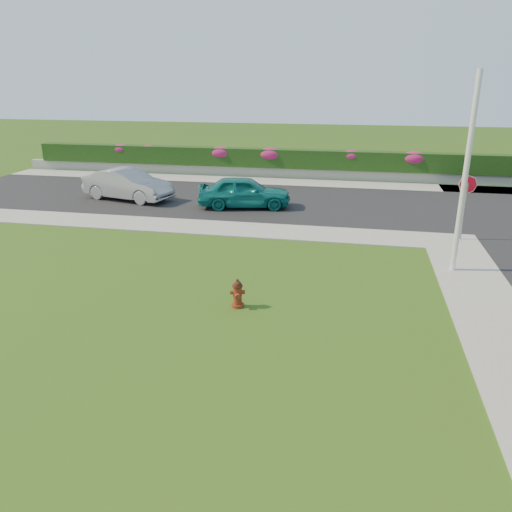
% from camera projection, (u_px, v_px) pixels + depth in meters
% --- Properties ---
extents(ground, '(120.00, 120.00, 0.00)m').
position_uv_depth(ground, '(193.00, 342.00, 11.39)').
color(ground, black).
rests_on(ground, ground).
extents(street_far, '(26.00, 8.00, 0.04)m').
position_uv_depth(street_far, '(186.00, 197.00, 25.25)').
color(street_far, black).
rests_on(street_far, ground).
extents(sidewalk_far, '(24.00, 2.00, 0.04)m').
position_uv_depth(sidewalk_far, '(124.00, 223.00, 20.82)').
color(sidewalk_far, gray).
rests_on(sidewalk_far, ground).
extents(curb_corner, '(2.00, 2.00, 0.04)m').
position_uv_depth(curb_corner, '(451.00, 241.00, 18.38)').
color(curb_corner, gray).
rests_on(curb_corner, ground).
extents(sidewalk_beyond, '(34.00, 2.00, 0.04)m').
position_uv_depth(sidewalk_beyond, '(279.00, 182.00, 29.12)').
color(sidewalk_beyond, gray).
rests_on(sidewalk_beyond, ground).
extents(retaining_wall, '(34.00, 0.40, 0.60)m').
position_uv_depth(retaining_wall, '(283.00, 173.00, 30.41)').
color(retaining_wall, gray).
rests_on(retaining_wall, ground).
extents(hedge, '(32.00, 0.90, 1.10)m').
position_uv_depth(hedge, '(284.00, 158.00, 30.22)').
color(hedge, black).
rests_on(hedge, retaining_wall).
extents(fire_hydrant, '(0.41, 0.38, 0.78)m').
position_uv_depth(fire_hydrant, '(238.00, 294.00, 13.03)').
color(fire_hydrant, '#59230D').
rests_on(fire_hydrant, ground).
extents(sedan_teal, '(4.49, 2.50, 1.45)m').
position_uv_depth(sedan_teal, '(244.00, 192.00, 23.01)').
color(sedan_teal, '#0E6A66').
rests_on(sedan_teal, street_far).
extents(sedan_silver, '(4.80, 2.65, 1.50)m').
position_uv_depth(sedan_silver, '(128.00, 184.00, 24.51)').
color(sedan_silver, '#939699').
rests_on(sedan_silver, street_far).
extents(utility_pole, '(0.16, 0.16, 5.94)m').
position_uv_depth(utility_pole, '(465.00, 176.00, 14.63)').
color(utility_pole, silver).
rests_on(utility_pole, ground).
extents(stop_sign, '(0.66, 0.10, 2.43)m').
position_uv_depth(stop_sign, '(467.00, 193.00, 18.00)').
color(stop_sign, slate).
rests_on(stop_sign, ground).
extents(flower_clump_a, '(1.24, 0.80, 0.62)m').
position_uv_depth(flower_clump_a, '(121.00, 149.00, 32.01)').
color(flower_clump_a, '#BF206E').
rests_on(flower_clump_a, hedge).
extents(flower_clump_b, '(1.04, 0.67, 0.52)m').
position_uv_depth(flower_clump_b, '(149.00, 149.00, 31.64)').
color(flower_clump_b, '#BF206E').
rests_on(flower_clump_b, hedge).
extents(flower_clump_c, '(1.47, 0.95, 0.74)m').
position_uv_depth(flower_clump_c, '(221.00, 153.00, 30.78)').
color(flower_clump_c, '#BF206E').
rests_on(flower_clump_c, hedge).
extents(flower_clump_d, '(1.54, 0.99, 0.77)m').
position_uv_depth(flower_clump_d, '(270.00, 154.00, 30.20)').
color(flower_clump_d, '#BF206E').
rests_on(flower_clump_d, hedge).
extents(flower_clump_e, '(1.24, 0.80, 0.62)m').
position_uv_depth(flower_clump_e, '(351.00, 155.00, 29.27)').
color(flower_clump_e, '#BF206E').
rests_on(flower_clump_e, hedge).
extents(flower_clump_f, '(1.51, 0.97, 0.76)m').
position_uv_depth(flower_clump_f, '(414.00, 158.00, 28.62)').
color(flower_clump_f, '#BF206E').
rests_on(flower_clump_f, hedge).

